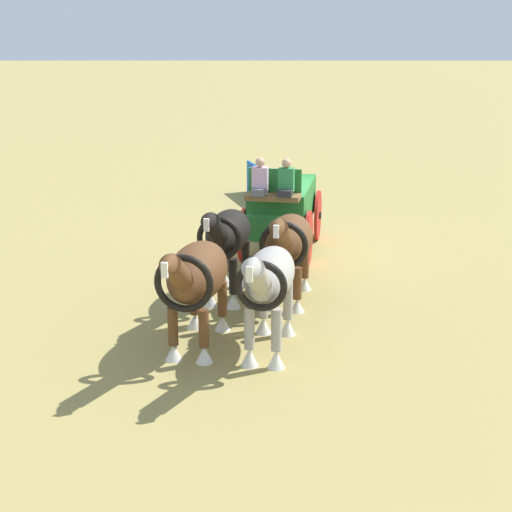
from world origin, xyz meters
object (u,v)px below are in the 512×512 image
object	(u,v)px
draft_horse_rear_off	(227,237)
draft_horse_lead_off	(196,276)
show_wagon	(282,206)
draft_horse_lead_near	(268,281)
draft_horse_rear_near	(288,242)

from	to	relation	value
draft_horse_rear_off	draft_horse_lead_off	distance (m)	2.58
show_wagon	draft_horse_lead_near	xyz separation A→B (m)	(6.25, -0.46, 0.15)
draft_horse_lead_off	draft_horse_rear_near	bearing A→B (deg)	143.18
show_wagon	draft_horse_rear_off	world-z (taller)	show_wagon
draft_horse_lead_near	draft_horse_lead_off	bearing A→B (deg)	-101.32
draft_horse_rear_near	draft_horse_rear_off	size ratio (longest dim) A/B	0.99
show_wagon	draft_horse_lead_near	distance (m)	6.27
show_wagon	draft_horse_lead_off	bearing A→B (deg)	-16.17
show_wagon	draft_horse_rear_near	size ratio (longest dim) A/B	2.01
draft_horse_rear_off	draft_horse_rear_near	bearing A→B (deg)	80.28
show_wagon	draft_horse_lead_off	world-z (taller)	show_wagon
draft_horse_rear_near	draft_horse_lead_off	xyz separation A→B (m)	(2.32, -1.74, 0.05)
draft_horse_rear_near	draft_horse_lead_near	distance (m)	2.62
draft_horse_rear_near	draft_horse_lead_off	bearing A→B (deg)	-36.82
show_wagon	draft_horse_rear_off	xyz separation A→B (m)	(3.46, -1.28, 0.15)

